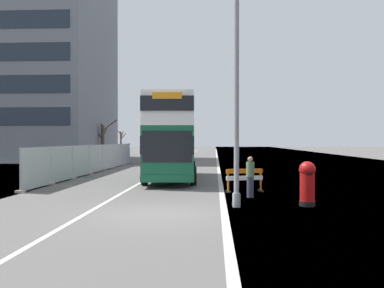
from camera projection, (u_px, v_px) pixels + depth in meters
ground at (174, 215)px, 13.44m from camera, size 140.00×280.00×0.10m
double_decker_bus at (172, 137)px, 24.92m from camera, size 3.30×10.28×4.85m
lamppost_foreground at (237, 86)px, 14.68m from camera, size 0.29×0.70×9.10m
red_pillar_postbox at (307, 182)px, 14.94m from camera, size 0.59×0.59×1.62m
roadworks_barrier at (245, 178)px, 19.01m from camera, size 1.78×0.90×1.07m
construction_site_fence at (96, 159)px, 30.44m from camera, size 0.44×24.00×2.10m
car_oncoming_near at (155, 153)px, 43.52m from camera, size 2.00×4.25×2.33m
car_receding_mid at (165, 151)px, 53.11m from camera, size 1.97×3.92×2.07m
bare_tree_far_verge_near at (102, 140)px, 50.35m from camera, size 3.24×2.25×4.96m
bare_tree_far_verge_mid at (94, 141)px, 52.90m from camera, size 2.52×2.64×4.48m
bare_tree_far_verge_far at (121, 141)px, 66.78m from camera, size 2.48×1.95×4.78m
pedestrian_at_kerb at (250, 177)px, 17.20m from camera, size 0.34×0.34×1.71m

